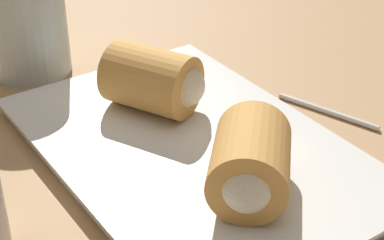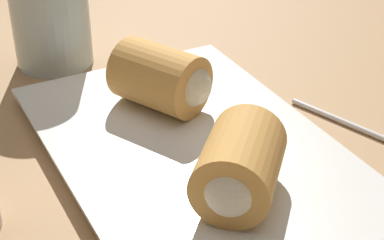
{
  "view_description": "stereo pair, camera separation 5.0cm",
  "coord_description": "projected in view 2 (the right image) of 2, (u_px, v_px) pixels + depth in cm",
  "views": [
    {
      "loc": [
        -32.71,
        26.04,
        31.59
      ],
      "look_at": [
        2.33,
        2.04,
        5.69
      ],
      "focal_mm": 60.0,
      "sensor_mm": 36.0,
      "label": 1
    },
    {
      "loc": [
        -35.29,
        21.75,
        31.59
      ],
      "look_at": [
        2.33,
        2.04,
        5.69
      ],
      "focal_mm": 60.0,
      "sensor_mm": 36.0,
      "label": 2
    }
  ],
  "objects": [
    {
      "name": "serving_plate",
      "position": [
        192.0,
        151.0,
        0.51
      ],
      "size": [
        31.4,
        20.87,
        1.5
      ],
      "color": "silver",
      "rests_on": "table_surface"
    },
    {
      "name": "drinking_glass",
      "position": [
        49.0,
        6.0,
        0.63
      ],
      "size": [
        7.8,
        7.8,
        12.34
      ],
      "color": "silver",
      "rests_on": "table_surface"
    },
    {
      "name": "table_surface",
      "position": [
        228.0,
        177.0,
        0.51
      ],
      "size": [
        180.0,
        140.0,
        2.0
      ],
      "color": "#A87F54",
      "rests_on": "ground"
    },
    {
      "name": "roll_front_right",
      "position": [
        164.0,
        79.0,
        0.54
      ],
      "size": [
        9.01,
        8.17,
        5.48
      ],
      "color": "#D19347",
      "rests_on": "serving_plate"
    },
    {
      "name": "roll_front_left",
      "position": [
        238.0,
        169.0,
        0.43
      ],
      "size": [
        9.11,
        9.01,
        5.48
      ],
      "color": "#D19347",
      "rests_on": "serving_plate"
    }
  ]
}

